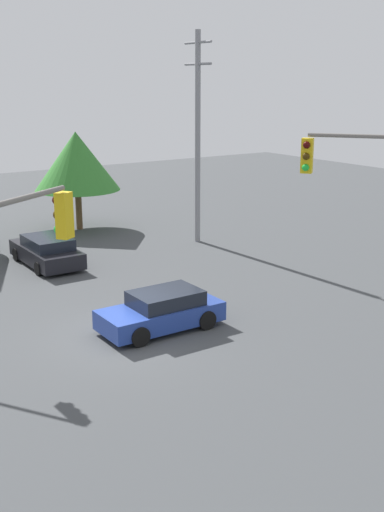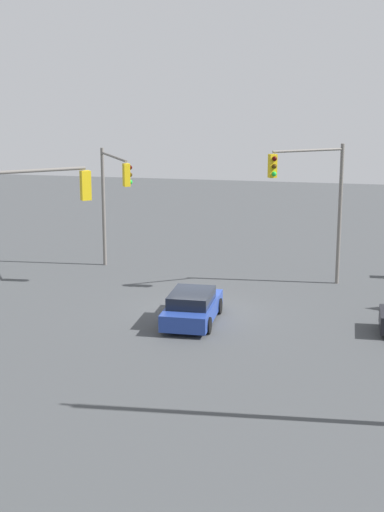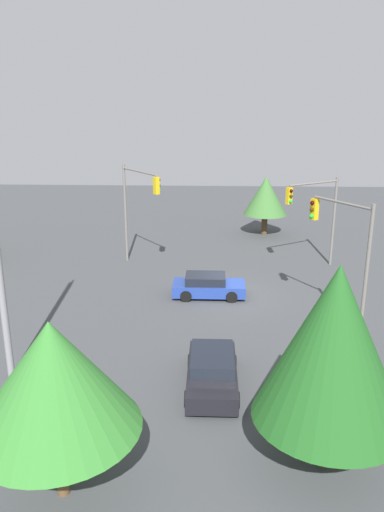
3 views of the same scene
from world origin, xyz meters
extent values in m
plane|color=#424447|center=(0.00, 0.00, 0.00)|extent=(80.00, 80.00, 0.00)
cube|color=#233D93|center=(-0.01, 1.15, 0.51)|extent=(1.82, 4.17, 0.65)
cube|color=black|center=(-0.01, 1.36, 1.08)|extent=(1.60, 2.29, 0.49)
cylinder|color=black|center=(0.85, -0.14, 0.33)|extent=(0.22, 0.66, 0.66)
cylinder|color=black|center=(-0.87, -0.14, 0.33)|extent=(0.22, 0.66, 0.66)
cylinder|color=black|center=(0.85, 2.44, 0.33)|extent=(0.22, 0.66, 0.66)
cylinder|color=black|center=(-0.87, 2.44, 0.33)|extent=(0.22, 0.66, 0.66)
cube|color=black|center=(-9.64, 0.94, 0.51)|extent=(4.50, 1.92, 0.69)
cube|color=black|center=(-9.41, 0.94, 1.10)|extent=(2.47, 1.69, 0.49)
cylinder|color=black|center=(-11.03, 0.03, 0.30)|extent=(0.61, 0.22, 0.61)
cylinder|color=black|center=(-11.03, 1.86, 0.30)|extent=(0.61, 0.22, 0.61)
cylinder|color=black|center=(-8.24, 0.03, 0.30)|extent=(0.61, 0.22, 0.61)
cylinder|color=black|center=(-8.24, 1.86, 0.30)|extent=(0.61, 0.22, 0.61)
cylinder|color=slate|center=(5.20, -5.53, 5.85)|extent=(2.35, 3.53, 0.12)
cube|color=gold|center=(4.07, -3.80, 5.22)|extent=(0.42, 0.44, 1.05)
sphere|color=#360503|center=(3.93, -3.90, 5.56)|extent=(0.22, 0.22, 0.22)
sphere|color=#392605|center=(3.93, -3.90, 5.22)|extent=(0.22, 0.22, 0.22)
sphere|color=green|center=(3.93, -3.90, 4.89)|extent=(0.22, 0.22, 0.22)
cylinder|color=slate|center=(4.95, 5.75, 6.57)|extent=(3.56, 2.69, 0.12)
cube|color=gold|center=(3.20, 4.46, 5.95)|extent=(0.44, 0.43, 1.05)
sphere|color=#360503|center=(3.31, 4.32, 6.28)|extent=(0.22, 0.22, 0.22)
sphere|color=#392605|center=(3.31, 4.32, 5.95)|extent=(0.22, 0.22, 0.22)
sphere|color=green|center=(3.31, 4.32, 5.61)|extent=(0.22, 0.22, 0.22)
cylinder|color=gray|center=(-9.41, 9.14, 5.25)|extent=(0.28, 0.28, 10.49)
cylinder|color=gray|center=(-9.41, 9.14, 9.89)|extent=(2.20, 0.12, 0.12)
cylinder|color=gray|center=(-9.41, 9.14, 8.89)|extent=(2.20, 0.12, 0.12)
cylinder|color=brown|center=(-15.50, 5.23, 1.12)|extent=(0.35, 0.35, 2.23)
cone|color=#337A2D|center=(-15.50, 5.23, 3.84)|extent=(4.71, 4.71, 3.20)
camera|label=1|loc=(17.37, -9.33, 8.17)|focal=45.00mm
camera|label=2|loc=(-5.90, 30.80, 9.99)|focal=55.00mm
camera|label=3|loc=(-27.13, 1.03, 10.86)|focal=35.00mm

